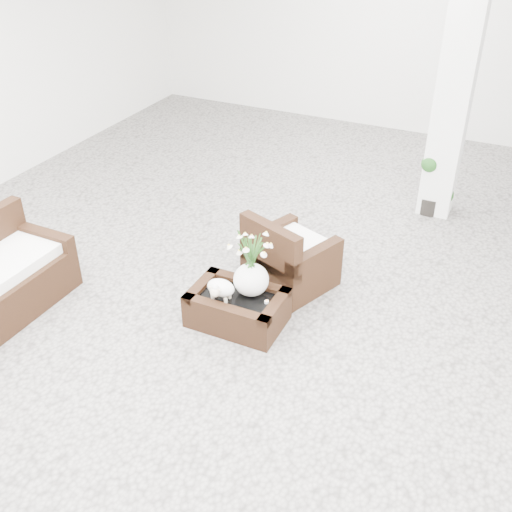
% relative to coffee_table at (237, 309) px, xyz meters
% --- Properties ---
extents(ground, '(11.00, 11.00, 0.00)m').
position_rel_coffee_table_xyz_m(ground, '(0.06, 0.38, -0.16)').
color(ground, gray).
rests_on(ground, ground).
extents(column, '(0.40, 0.40, 3.50)m').
position_rel_coffee_table_xyz_m(column, '(1.26, 3.18, 1.59)').
color(column, white).
rests_on(column, ground).
extents(coffee_table, '(0.90, 0.60, 0.31)m').
position_rel_coffee_table_xyz_m(coffee_table, '(0.00, 0.00, 0.00)').
color(coffee_table, '#311C0E').
rests_on(coffee_table, ground).
extents(sheep_figurine, '(0.28, 0.23, 0.21)m').
position_rel_coffee_table_xyz_m(sheep_figurine, '(-0.12, -0.10, 0.26)').
color(sheep_figurine, white).
rests_on(sheep_figurine, coffee_table).
extents(planter_narcissus, '(0.44, 0.44, 0.80)m').
position_rel_coffee_table_xyz_m(planter_narcissus, '(0.10, 0.10, 0.56)').
color(planter_narcissus, white).
rests_on(planter_narcissus, coffee_table).
extents(tealight, '(0.04, 0.04, 0.03)m').
position_rel_coffee_table_xyz_m(tealight, '(0.30, 0.02, 0.17)').
color(tealight, white).
rests_on(tealight, coffee_table).
extents(armchair, '(1.00, 0.98, 0.83)m').
position_rel_coffee_table_xyz_m(armchair, '(0.21, 0.84, 0.26)').
color(armchair, '#311C0E').
rests_on(armchair, ground).
extents(topiary, '(0.36, 0.36, 1.36)m').
position_rel_coffee_table_xyz_m(topiary, '(1.21, 3.12, 0.52)').
color(topiary, '#184014').
rests_on(topiary, ground).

